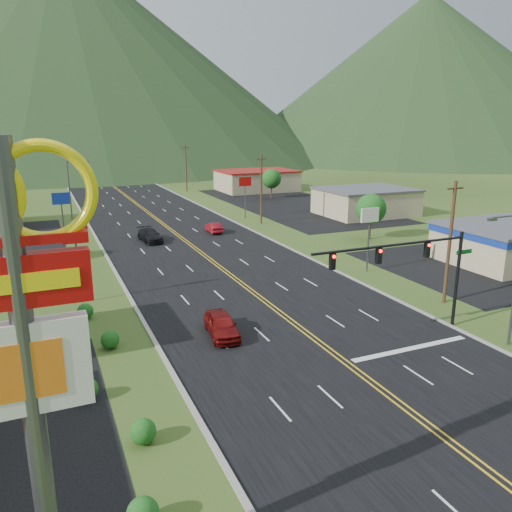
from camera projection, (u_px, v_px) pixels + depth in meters
name	position (u px, v px, depth m)	size (l,w,h in m)	color
ground	(512.00, 490.00, 20.04)	(500.00, 500.00, 0.00)	#304619
road	(512.00, 490.00, 20.04)	(20.00, 460.00, 0.04)	black
pylon_sign	(22.00, 322.00, 12.88)	(4.32, 0.60, 14.00)	#59595E
traffic_signal	(414.00, 261.00, 33.59)	(13.10, 0.43, 7.00)	black
streetlight_west	(71.00, 185.00, 76.27)	(3.28, 0.25, 9.00)	#59595E
building_east_mid	(366.00, 201.00, 80.59)	(14.40, 11.40, 4.30)	tan
building_east_far	(256.00, 180.00, 110.05)	(16.40, 12.40, 4.50)	tan
pole_sign_west_a	(76.00, 243.00, 39.95)	(2.00, 0.18, 6.40)	#59595E
pole_sign_west_b	(61.00, 204.00, 59.45)	(2.00, 0.18, 6.40)	#59595E
pole_sign_east_a	(370.00, 222.00, 48.59)	(2.00, 0.18, 6.40)	#59595E
pole_sign_east_b	(245.00, 186.00, 76.96)	(2.00, 0.18, 6.40)	#59595E
tree_west_a	(4.00, 228.00, 51.23)	(3.84, 3.84, 5.82)	#382314
tree_east_a	(371.00, 209.00, 62.99)	(3.84, 3.84, 5.82)	#382314
tree_east_b	(271.00, 179.00, 98.22)	(3.84, 3.84, 5.82)	#382314
utility_pole_a	(450.00, 242.00, 39.90)	(1.60, 0.28, 10.00)	#382314
utility_pole_b	(261.00, 189.00, 72.70)	(1.60, 0.28, 10.00)	#382314
utility_pole_c	(186.00, 168.00, 108.16)	(1.60, 0.28, 10.00)	#382314
utility_pole_d	(148.00, 157.00, 143.62)	(1.60, 0.28, 10.00)	#382314
mountain_n	(67.00, 53.00, 204.21)	(220.00, 220.00, 85.00)	black
mountain_ne	(424.00, 77.00, 224.30)	(180.00, 180.00, 70.00)	black
car_red_near	(222.00, 325.00, 34.43)	(1.88, 4.67, 1.59)	#680C0B
car_dark_mid	(150.00, 236.00, 62.25)	(2.15, 5.28, 1.53)	black
car_red_far	(214.00, 228.00, 67.49)	(1.43, 4.10, 1.35)	maroon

